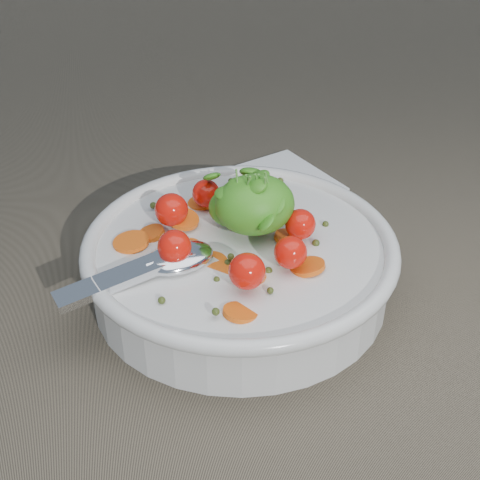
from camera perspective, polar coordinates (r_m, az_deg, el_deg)
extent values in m
plane|color=#746853|center=(0.65, 3.07, -5.43)|extent=(6.00, 6.00, 0.00)
cylinder|color=silver|center=(0.65, 0.00, -2.34)|extent=(0.28, 0.28, 0.05)
torus|color=silver|center=(0.63, 0.00, -0.34)|extent=(0.30, 0.30, 0.02)
cylinder|color=silver|center=(0.66, 0.00, -4.02)|extent=(0.14, 0.14, 0.01)
cylinder|color=brown|center=(0.65, 0.00, -2.34)|extent=(0.26, 0.26, 0.04)
cylinder|color=orange|center=(0.64, 4.52, 0.01)|extent=(0.04, 0.04, 0.02)
cylinder|color=orange|center=(0.69, 2.86, 3.54)|extent=(0.04, 0.04, 0.01)
cylinder|color=orange|center=(0.66, 4.60, 0.86)|extent=(0.04, 0.04, 0.01)
cylinder|color=orange|center=(0.65, -4.91, 1.83)|extent=(0.04, 0.04, 0.01)
cylinder|color=orange|center=(0.69, -2.37, 3.39)|extent=(0.04, 0.04, 0.01)
cylinder|color=orange|center=(0.61, -4.54, -1.57)|extent=(0.05, 0.05, 0.01)
cylinder|color=orange|center=(0.69, -0.80, 3.45)|extent=(0.05, 0.05, 0.01)
cylinder|color=orange|center=(0.59, -1.51, -3.01)|extent=(0.04, 0.04, 0.01)
cylinder|color=orange|center=(0.72, 1.48, 4.18)|extent=(0.04, 0.04, 0.02)
cylinder|color=orange|center=(0.60, 5.78, -2.29)|extent=(0.04, 0.04, 0.02)
cylinder|color=orange|center=(0.59, 0.96, -3.19)|extent=(0.04, 0.04, 0.01)
cylinder|color=orange|center=(0.61, -4.54, -0.80)|extent=(0.04, 0.03, 0.01)
cylinder|color=orange|center=(0.65, -7.64, 0.52)|extent=(0.04, 0.04, 0.01)
cylinder|color=orange|center=(0.69, -3.33, 3.23)|extent=(0.03, 0.03, 0.01)
cylinder|color=orange|center=(0.61, -2.70, -2.20)|extent=(0.04, 0.04, 0.01)
cylinder|color=orange|center=(0.68, 2.13, 2.57)|extent=(0.04, 0.04, 0.01)
cylinder|color=orange|center=(0.64, -9.28, -0.17)|extent=(0.04, 0.04, 0.01)
cylinder|color=orange|center=(0.55, 0.03, -6.23)|extent=(0.04, 0.04, 0.01)
sphere|color=#374416|center=(0.57, 2.60, -4.33)|extent=(0.01, 0.01, 0.01)
sphere|color=#374416|center=(0.60, -0.38, -2.39)|extent=(0.01, 0.01, 0.01)
sphere|color=#374416|center=(0.68, -7.41, 2.94)|extent=(0.01, 0.01, 0.01)
sphere|color=#374416|center=(0.60, 2.44, -2.67)|extent=(0.01, 0.01, 0.01)
sphere|color=#374416|center=(0.58, -2.00, -3.38)|extent=(0.01, 0.01, 0.01)
sphere|color=#374416|center=(0.61, 4.71, -1.46)|extent=(0.01, 0.01, 0.01)
sphere|color=#374416|center=(0.60, -9.57, -2.92)|extent=(0.01, 0.01, 0.01)
sphere|color=#374416|center=(0.54, -2.09, -6.13)|extent=(0.01, 0.01, 0.01)
sphere|color=#374416|center=(0.61, -2.62, -1.57)|extent=(0.01, 0.01, 0.01)
sphere|color=#374416|center=(0.60, -1.00, -2.00)|extent=(0.01, 0.01, 0.01)
sphere|color=#374416|center=(0.63, 6.49, -0.26)|extent=(0.01, 0.01, 0.01)
sphere|color=#374416|center=(0.56, -6.70, -5.13)|extent=(0.01, 0.01, 0.01)
sphere|color=#374416|center=(0.72, -0.78, 5.08)|extent=(0.01, 0.01, 0.01)
sphere|color=#374416|center=(0.60, -0.79, -1.44)|extent=(0.01, 0.01, 0.01)
sphere|color=#374416|center=(0.72, 3.44, 5.05)|extent=(0.01, 0.01, 0.01)
sphere|color=#374416|center=(0.66, 7.31, 1.36)|extent=(0.01, 0.01, 0.01)
sphere|color=red|center=(0.63, 5.17, 1.35)|extent=(0.03, 0.03, 0.03)
sphere|color=red|center=(0.67, 1.93, 4.14)|extent=(0.03, 0.03, 0.03)
sphere|color=red|center=(0.67, -2.92, 3.99)|extent=(0.03, 0.03, 0.03)
sphere|color=red|center=(0.65, -5.88, 2.58)|extent=(0.03, 0.03, 0.03)
sphere|color=red|center=(0.59, -5.61, -0.58)|extent=(0.03, 0.03, 0.03)
sphere|color=red|center=(0.56, 0.60, -2.68)|extent=(0.03, 0.03, 0.03)
sphere|color=red|center=(0.59, 4.34, -1.06)|extent=(0.03, 0.03, 0.03)
ellipsoid|color=#449C23|center=(0.62, 1.27, 3.05)|extent=(0.08, 0.07, 0.06)
ellipsoid|color=#449C23|center=(0.63, -0.73, 2.79)|extent=(0.04, 0.04, 0.03)
ellipsoid|color=#449C23|center=(0.59, 2.28, 1.46)|extent=(0.02, 0.02, 0.02)
ellipsoid|color=#449C23|center=(0.61, -0.44, 4.60)|extent=(0.03, 0.03, 0.02)
ellipsoid|color=#449C23|center=(0.66, -2.42, 5.45)|extent=(0.02, 0.02, 0.02)
ellipsoid|color=#449C23|center=(0.63, 1.33, 3.71)|extent=(0.03, 0.03, 0.02)
ellipsoid|color=#449C23|center=(0.61, 1.46, 2.96)|extent=(0.04, 0.04, 0.03)
ellipsoid|color=#449C23|center=(0.62, 1.26, 4.88)|extent=(0.03, 0.03, 0.02)
ellipsoid|color=#449C23|center=(0.64, 1.63, 4.87)|extent=(0.02, 0.03, 0.01)
ellipsoid|color=#449C23|center=(0.61, 2.88, 2.92)|extent=(0.03, 0.04, 0.03)
ellipsoid|color=#449C23|center=(0.60, 1.40, 4.60)|extent=(0.03, 0.03, 0.02)
ellipsoid|color=#449C23|center=(0.67, 0.93, 5.80)|extent=(0.03, 0.03, 0.02)
ellipsoid|color=#449C23|center=(0.62, 1.72, 4.99)|extent=(0.03, 0.03, 0.01)
ellipsoid|color=#449C23|center=(0.62, 1.78, 4.36)|extent=(0.03, 0.02, 0.02)
ellipsoid|color=#449C23|center=(0.61, 1.31, 4.09)|extent=(0.03, 0.02, 0.02)
ellipsoid|color=#449C23|center=(0.64, -0.07, 3.95)|extent=(0.04, 0.04, 0.02)
ellipsoid|color=#449C23|center=(0.63, 0.71, 3.50)|extent=(0.03, 0.02, 0.02)
ellipsoid|color=#449C23|center=(0.62, -1.03, 2.70)|extent=(0.03, 0.03, 0.01)
ellipsoid|color=#449C23|center=(0.61, -1.42, 4.04)|extent=(0.02, 0.03, 0.01)
ellipsoid|color=#449C23|center=(0.65, 1.89, 5.52)|extent=(0.02, 0.02, 0.01)
ellipsoid|color=#449C23|center=(0.61, 2.36, 3.18)|extent=(0.03, 0.02, 0.03)
ellipsoid|color=#449C23|center=(0.62, 0.41, 3.77)|extent=(0.03, 0.03, 0.02)
ellipsoid|color=#449C23|center=(0.61, 2.20, 4.24)|extent=(0.02, 0.02, 0.02)
cylinder|color=#4C8C33|center=(0.61, 1.11, 4.04)|extent=(0.02, 0.01, 0.05)
cylinder|color=#4C8C33|center=(0.62, 1.98, 4.22)|extent=(0.01, 0.02, 0.05)
cylinder|color=#4C8C33|center=(0.62, 1.81, 4.09)|extent=(0.02, 0.01, 0.05)
cylinder|color=#4C8C33|center=(0.61, 2.18, 3.61)|extent=(0.01, 0.01, 0.05)
cylinder|color=#4C8C33|center=(0.61, 2.60, 3.91)|extent=(0.01, 0.00, 0.05)
cylinder|color=#4C8C33|center=(0.61, -0.14, 3.92)|extent=(0.00, 0.01, 0.05)
cylinder|color=#4C8C33|center=(0.61, 0.29, 3.84)|extent=(0.01, 0.02, 0.05)
ellipsoid|color=silver|center=(0.60, -5.22, -1.52)|extent=(0.08, 0.06, 0.02)
cube|color=silver|center=(0.59, -9.76, -3.02)|extent=(0.13, 0.06, 0.02)
cylinder|color=silver|center=(0.60, -7.02, -2.01)|extent=(0.03, 0.02, 0.01)
cube|color=white|center=(0.83, 2.64, 4.70)|extent=(0.18, 0.17, 0.01)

